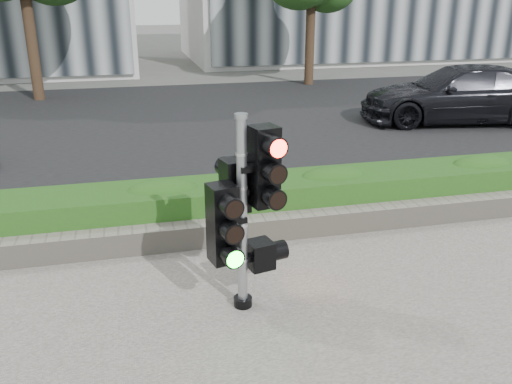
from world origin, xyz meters
TOP-DOWN VIEW (x-y plane):
  - ground at (0.00, 0.00)m, footprint 120.00×120.00m
  - road at (0.00, 10.00)m, footprint 60.00×13.00m
  - curb at (0.00, 3.15)m, footprint 60.00×0.25m
  - stone_wall at (0.00, 1.90)m, footprint 12.00×0.32m
  - hedge at (0.00, 2.55)m, footprint 12.00×1.00m
  - traffic_signal at (-0.47, 0.22)m, footprint 0.82×0.67m
  - car_dark at (7.37, 8.17)m, footprint 5.66×3.19m

SIDE VIEW (x-z plane):
  - ground at x=0.00m, z-range 0.00..0.00m
  - road at x=0.00m, z-range 0.00..0.02m
  - curb at x=0.00m, z-range 0.00..0.12m
  - stone_wall at x=0.00m, z-range 0.03..0.37m
  - hedge at x=0.00m, z-range 0.03..0.71m
  - car_dark at x=7.37m, z-range 0.02..1.57m
  - traffic_signal at x=-0.47m, z-range 0.15..2.41m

